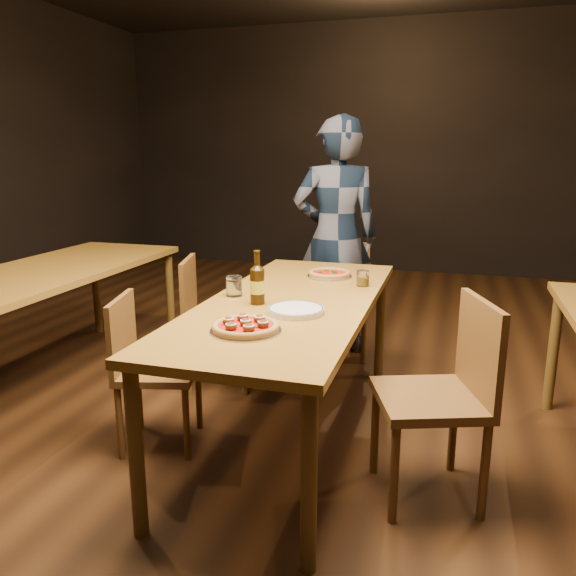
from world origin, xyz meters
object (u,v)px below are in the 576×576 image
(beer_bottle, at_px, (257,285))
(chair_main_nw, at_px, (159,369))
(amber_glass, at_px, (363,278))
(chair_main_e, at_px, (429,397))
(table_main, at_px, (291,313))
(plate_stack, at_px, (296,310))
(table_left, at_px, (49,279))
(pizza_margherita, at_px, (330,274))
(diner, at_px, (336,238))
(chair_main_sw, at_px, (219,320))
(chair_end, at_px, (341,299))
(water_glass, at_px, (234,286))
(pizza_meatball, at_px, (246,326))

(beer_bottle, bearing_deg, chair_main_nw, -164.31)
(chair_main_nw, distance_m, amber_glass, 1.19)
(chair_main_e, bearing_deg, table_main, -135.48)
(plate_stack, bearing_deg, table_left, 163.49)
(table_main, distance_m, amber_glass, 0.51)
(pizza_margherita, relative_size, diner, 0.15)
(plate_stack, xyz_separation_m, diner, (-0.15, 1.60, 0.10))
(chair_main_sw, bearing_deg, diner, -49.68)
(chair_main_sw, xyz_separation_m, plate_stack, (0.72, -0.76, 0.33))
(chair_end, relative_size, beer_bottle, 3.32)
(chair_main_e, distance_m, chair_end, 1.78)
(chair_main_sw, relative_size, chair_end, 1.02)
(plate_stack, bearing_deg, chair_main_sw, 133.51)
(pizza_margherita, bearing_deg, table_left, -171.28)
(table_main, height_order, plate_stack, plate_stack)
(chair_main_e, distance_m, water_glass, 1.12)
(table_main, distance_m, pizza_margherita, 0.58)
(water_glass, bearing_deg, table_left, 167.36)
(chair_end, height_order, amber_glass, chair_end)
(pizza_meatball, bearing_deg, beer_bottle, 103.02)
(chair_main_nw, xyz_separation_m, pizza_meatball, (0.58, -0.28, 0.36))
(pizza_meatball, xyz_separation_m, amber_glass, (0.33, 0.94, 0.02))
(chair_end, bearing_deg, water_glass, -112.07)
(water_glass, relative_size, amber_glass, 1.18)
(chair_main_sw, distance_m, chair_end, 0.99)
(pizza_meatball, distance_m, beer_bottle, 0.44)
(amber_glass, relative_size, diner, 0.05)
(chair_main_sw, distance_m, plate_stack, 1.10)
(chair_main_sw, bearing_deg, pizza_meatball, -166.65)
(chair_main_nw, bearing_deg, amber_glass, -69.35)
(plate_stack, height_order, beer_bottle, beer_bottle)
(table_main, relative_size, table_left, 1.00)
(chair_main_sw, relative_size, plate_stack, 3.35)
(chair_main_nw, relative_size, beer_bottle, 3.17)
(chair_main_sw, height_order, beer_bottle, beer_bottle)
(chair_end, relative_size, plate_stack, 3.30)
(beer_bottle, bearing_deg, chair_main_e, -14.14)
(beer_bottle, bearing_deg, table_main, 44.62)
(chair_main_e, bearing_deg, water_glass, -127.78)
(beer_bottle, bearing_deg, amber_glass, 50.31)
(pizza_meatball, distance_m, diner, 1.92)
(chair_end, xyz_separation_m, pizza_meatball, (-0.04, -1.84, 0.34))
(chair_main_e, relative_size, plate_stack, 3.57)
(chair_main_sw, height_order, chair_end, chair_main_sw)
(chair_main_e, bearing_deg, plate_stack, -119.97)
(chair_main_sw, height_order, water_glass, chair_main_sw)
(pizza_margherita, height_order, diner, diner)
(chair_end, height_order, water_glass, same)
(pizza_meatball, bearing_deg, pizza_margherita, 84.54)
(plate_stack, height_order, amber_glass, amber_glass)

